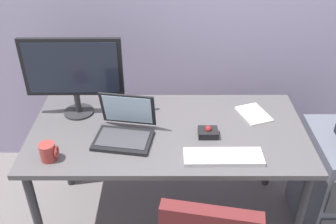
{
  "coord_description": "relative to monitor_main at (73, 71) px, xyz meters",
  "views": [
    {
      "loc": [
        -0.0,
        -1.78,
        2.03
      ],
      "look_at": [
        0.0,
        0.0,
        0.86
      ],
      "focal_mm": 40.96,
      "sensor_mm": 36.0,
      "label": 1
    }
  ],
  "objects": [
    {
      "name": "trackball_mouse",
      "position": [
        0.77,
        -0.23,
        -0.26
      ],
      "size": [
        0.11,
        0.09,
        0.07
      ],
      "color": "black",
      "rests_on": "desk"
    },
    {
      "name": "desk",
      "position": [
        0.55,
        -0.17,
        -0.36
      ],
      "size": [
        1.58,
        0.78,
        0.74
      ],
      "color": "#4D4A4D",
      "rests_on": "ground"
    },
    {
      "name": "paper_notepad",
      "position": [
        1.07,
        -0.02,
        -0.28
      ],
      "size": [
        0.21,
        0.25,
        0.01
      ],
      "primitive_type": "cube",
      "rotation": [
        0.0,
        0.0,
        0.34
      ],
      "color": "white",
      "rests_on": "desk"
    },
    {
      "name": "keyboard",
      "position": [
        0.83,
        -0.43,
        -0.27
      ],
      "size": [
        0.41,
        0.14,
        0.03
      ],
      "color": "silver",
      "rests_on": "desk"
    },
    {
      "name": "monitor_main",
      "position": [
        0.0,
        0.0,
        0.0
      ],
      "size": [
        0.57,
        0.18,
        0.49
      ],
      "color": "#262628",
      "rests_on": "desk"
    },
    {
      "name": "coffee_mug",
      "position": [
        -0.07,
        -0.44,
        -0.24
      ],
      "size": [
        0.09,
        0.08,
        0.1
      ],
      "color": "#99332F",
      "rests_on": "desk"
    },
    {
      "name": "laptop",
      "position": [
        0.31,
        -0.24,
        -0.23
      ],
      "size": [
        0.35,
        0.32,
        0.24
      ],
      "color": "black",
      "rests_on": "desk"
    },
    {
      "name": "ground_plane",
      "position": [
        0.55,
        -0.17,
        -1.02
      ],
      "size": [
        8.0,
        8.0,
        0.0
      ],
      "primitive_type": "plane",
      "color": "#666060"
    }
  ]
}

